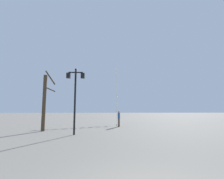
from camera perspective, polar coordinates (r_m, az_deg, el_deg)
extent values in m
plane|color=gray|center=(22.98, -0.73, -11.68)|extent=(160.00, 160.00, 0.00)
cylinder|color=black|center=(12.44, -12.91, -4.27)|extent=(0.14, 0.14, 4.79)
sphere|color=black|center=(12.80, -12.60, 6.87)|extent=(0.16, 0.16, 0.16)
cube|color=black|center=(12.75, -12.62, 5.87)|extent=(1.08, 0.08, 0.08)
cube|color=black|center=(12.80, -15.04, 4.74)|extent=(0.28, 0.28, 0.40)
cube|color=beige|center=(12.80, -15.04, 4.74)|extent=(0.19, 0.19, 0.30)
cube|color=black|center=(12.61, -10.23, 4.78)|extent=(0.28, 0.28, 0.40)
cube|color=beige|center=(12.61, -10.23, 4.78)|extent=(0.19, 0.19, 0.30)
cylinder|color=brown|center=(18.89, 1.66, -12.38)|extent=(0.06, 0.06, 0.18)
cylinder|color=silver|center=(19.84, 1.65, -9.69)|extent=(0.19, 2.01, 1.52)
cylinder|color=silver|center=(21.52, 1.65, -6.09)|extent=(0.14, 1.40, 1.06)
cylinder|color=silver|center=(22.96, 1.64, -3.54)|extent=(0.14, 1.40, 1.06)
cylinder|color=silver|center=(24.44, 1.64, -1.29)|extent=(0.14, 1.40, 1.06)
cylinder|color=silver|center=(25.95, 1.64, 0.69)|extent=(0.14, 1.40, 1.06)
cylinder|color=silver|center=(27.48, 1.63, 2.46)|extent=(0.14, 1.40, 1.06)
cylinder|color=silver|center=(29.04, 1.63, 4.04)|extent=(0.14, 1.40, 1.06)
cylinder|color=silver|center=(30.63, 1.63, 5.46)|extent=(0.14, 1.40, 1.06)
cylinder|color=silver|center=(32.22, 1.63, 6.73)|extent=(0.14, 1.40, 1.06)
cube|color=white|center=(20.82, 1.65, -7.49)|extent=(0.48, 0.02, 0.48)
cylinder|color=white|center=(20.83, 1.65, -8.35)|extent=(0.02, 0.02, 0.26)
cube|color=white|center=(22.24, 1.64, -4.77)|extent=(0.47, 0.09, 0.48)
cylinder|color=white|center=(22.22, 1.65, -5.59)|extent=(0.02, 0.04, 0.28)
cube|color=white|center=(23.69, 1.64, -2.38)|extent=(0.46, 0.16, 0.48)
cylinder|color=white|center=(23.67, 1.64, -3.22)|extent=(0.03, 0.04, 0.34)
cube|color=white|center=(25.19, 1.64, -0.27)|extent=(0.46, 0.15, 0.48)
cylinder|color=white|center=(25.15, 1.64, -0.94)|extent=(0.03, 0.04, 0.23)
cube|color=white|center=(26.71, 1.63, 1.60)|extent=(0.46, 0.14, 0.48)
cylinder|color=white|center=(26.66, 1.64, 0.90)|extent=(0.03, 0.05, 0.30)
cube|color=white|center=(28.26, 1.63, 3.27)|extent=(0.48, 0.07, 0.48)
cylinder|color=white|center=(28.20, 1.63, 2.60)|extent=(0.02, 0.03, 0.32)
cube|color=white|center=(29.83, 1.63, 4.77)|extent=(0.48, 0.05, 0.48)
cylinder|color=white|center=(29.76, 1.63, 4.09)|extent=(0.02, 0.02, 0.36)
cube|color=white|center=(31.42, 1.63, 6.11)|extent=(0.47, 0.09, 0.48)
cylinder|color=white|center=(31.35, 1.63, 5.50)|extent=(0.02, 0.03, 0.32)
cube|color=white|center=(33.03, 1.62, 7.32)|extent=(0.48, 0.04, 0.48)
cylinder|color=white|center=(32.95, 1.63, 6.82)|extent=(0.02, 0.04, 0.24)
cube|color=brown|center=(17.94, 2.41, -11.50)|extent=(0.22, 0.31, 0.90)
cube|color=#264C8C|center=(17.90, 2.40, -9.17)|extent=(0.26, 0.39, 0.60)
sphere|color=tan|center=(17.89, 2.39, -7.83)|extent=(0.22, 0.22, 0.22)
cylinder|color=#264C8C|center=(18.12, 2.37, -8.61)|extent=(0.11, 0.39, 0.50)
cylinder|color=#423323|center=(15.37, -22.75, -4.25)|extent=(0.30, 0.30, 4.88)
cylinder|color=#423323|center=(15.81, -20.83, 3.88)|extent=(0.83, 0.77, 1.21)
cylinder|color=#423323|center=(15.61, -20.92, 0.05)|extent=(0.83, 0.64, 0.43)
cylinder|color=#423323|center=(16.10, -22.39, 3.25)|extent=(0.47, 1.04, 0.62)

